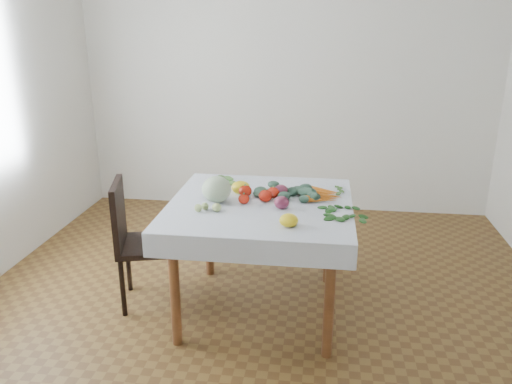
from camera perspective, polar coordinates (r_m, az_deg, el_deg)
ground at (r=3.42m, az=0.48°, el=-13.18°), size 4.00×4.00×0.00m
back_wall at (r=4.92m, az=3.55°, el=13.32°), size 4.00×0.04×2.70m
table at (r=3.13m, az=0.51°, el=-2.95°), size 1.00×1.00×0.75m
tablecloth at (r=3.09m, az=0.51°, el=-1.24°), size 1.12×1.12×0.01m
chair at (r=3.38m, az=-13.62°, el=-4.81°), size 0.48×0.48×0.86m
cabbage at (r=3.09m, az=-4.53°, el=0.33°), size 0.19×0.19×0.16m
tomato_a at (r=3.16m, az=1.97°, el=-0.06°), size 0.08×0.08×0.07m
tomato_b at (r=3.19m, az=-1.24°, el=0.12°), size 0.09×0.09×0.07m
tomato_c at (r=3.10m, az=1.09°, el=-0.43°), size 0.11×0.11×0.07m
tomato_d at (r=3.06m, az=-1.40°, el=-0.80°), size 0.08×0.08×0.06m
heirloom_back at (r=3.24m, az=-1.75°, el=0.53°), size 0.13×0.13×0.08m
heirloom_front at (r=2.72m, az=3.77°, el=-3.24°), size 0.13×0.13×0.07m
onion_a at (r=3.20m, az=2.87°, el=0.19°), size 0.11×0.11×0.08m
onion_b at (r=2.98m, az=2.94°, el=-1.21°), size 0.10×0.10×0.08m
tomatillo_cluster at (r=2.94m, az=-5.51°, el=-1.92°), size 0.08×0.11×0.04m
carrot_bunch at (r=3.21m, az=7.61°, el=-0.29°), size 0.23×0.31×0.03m
kale_bunch at (r=3.20m, az=3.61°, el=-0.03°), size 0.36×0.33×0.05m
basil_bunch at (r=2.94m, az=9.58°, el=-2.38°), size 0.26×0.23×0.01m
dill_bunch at (r=3.50m, az=-4.13°, el=1.34°), size 0.23×0.19×0.02m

